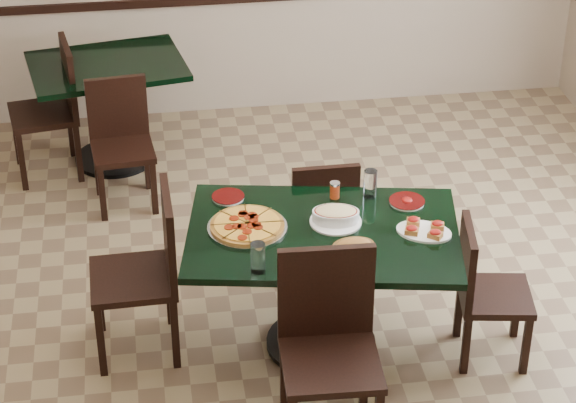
{
  "coord_description": "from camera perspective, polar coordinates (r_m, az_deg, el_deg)",
  "views": [
    {
      "loc": [
        -0.84,
        -5.05,
        3.93
      ],
      "look_at": [
        -0.11,
        0.0,
        0.81
      ],
      "focal_mm": 70.0,
      "sensor_mm": 36.0,
      "label": 1
    }
  ],
  "objects": [
    {
      "name": "bruschetta_platter",
      "position": [
        5.86,
        6.93,
        -1.41
      ],
      "size": [
        0.35,
        0.32,
        0.05
      ],
      "rotation": [
        0.0,
        0.0,
        -0.49
      ],
      "color": "white",
      "rests_on": "main_table"
    },
    {
      "name": "lasagna_casserole",
      "position": [
        5.89,
        2.44,
        -0.7
      ],
      "size": [
        0.27,
        0.27,
        0.09
      ],
      "rotation": [
        0.0,
        0.0,
        -0.16
      ],
      "color": "white",
      "rests_on": "main_table"
    },
    {
      "name": "water_glass_b",
      "position": [
        5.5,
        -1.54,
        -2.87
      ],
      "size": [
        0.07,
        0.07,
        0.16
      ],
      "primitive_type": "cylinder",
      "color": "white",
      "rests_on": "main_table"
    },
    {
      "name": "pepper_shaker",
      "position": [
        6.11,
        2.39,
        0.59
      ],
      "size": [
        0.06,
        0.06,
        0.09
      ],
      "color": "red",
      "rests_on": "main_table"
    },
    {
      "name": "chair_far",
      "position": [
        6.54,
        1.75,
        -0.63
      ],
      "size": [
        0.39,
        0.39,
        0.83
      ],
      "rotation": [
        0.0,
        0.0,
        3.15
      ],
      "color": "black",
      "rests_on": "floor"
    },
    {
      "name": "main_table",
      "position": [
        5.95,
        1.76,
        -2.98
      ],
      "size": [
        1.55,
        1.15,
        0.75
      ],
      "rotation": [
        0.0,
        0.0,
        -0.18
      ],
      "color": "black",
      "rests_on": "floor"
    },
    {
      "name": "room_shell",
      "position": [
        7.55,
        6.71,
        9.79
      ],
      "size": [
        5.5,
        5.5,
        5.5
      ],
      "color": "white",
      "rests_on": "floor"
    },
    {
      "name": "chair_near",
      "position": [
        5.42,
        2.07,
        -6.89
      ],
      "size": [
        0.49,
        0.49,
        1.0
      ],
      "rotation": [
        0.0,
        0.0,
        -0.04
      ],
      "color": "black",
      "rests_on": "floor"
    },
    {
      "name": "chair_right",
      "position": [
        6.04,
        9.86,
        -4.28
      ],
      "size": [
        0.43,
        0.43,
        0.81
      ],
      "rotation": [
        0.0,
        0.0,
        1.41
      ],
      "color": "black",
      "rests_on": "floor"
    },
    {
      "name": "bread_basket",
      "position": [
        5.65,
        3.33,
        -2.38
      ],
      "size": [
        0.23,
        0.17,
        0.09
      ],
      "rotation": [
        0.0,
        0.0,
        0.11
      ],
      "color": "brown",
      "rests_on": "main_table"
    },
    {
      "name": "floor",
      "position": [
        6.45,
        0.93,
        -6.08
      ],
      "size": [
        5.5,
        5.5,
        0.0
      ],
      "primitive_type": "plane",
      "color": "olive",
      "rests_on": "ground"
    },
    {
      "name": "napkin_setting",
      "position": [
        5.56,
        0.78,
        -3.4
      ],
      "size": [
        0.18,
        0.18,
        0.01
      ],
      "rotation": [
        0.0,
        0.0,
        -0.14
      ],
      "color": "silver",
      "rests_on": "main_table"
    },
    {
      "name": "back_chair_near",
      "position": [
        7.42,
        -8.5,
        3.31
      ],
      "size": [
        0.43,
        0.43,
        0.85
      ],
      "rotation": [
        0.0,
        0.0,
        0.09
      ],
      "color": "black",
      "rests_on": "floor"
    },
    {
      "name": "side_plate_near",
      "position": [
        5.59,
        0.81,
        -3.11
      ],
      "size": [
        0.16,
        0.16,
        0.02
      ],
      "rotation": [
        0.0,
        0.0,
        -0.18
      ],
      "color": "white",
      "rests_on": "main_table"
    },
    {
      "name": "chair_left",
      "position": [
        5.99,
        -7.07,
        -3.2
      ],
      "size": [
        0.46,
        0.46,
        0.97
      ],
      "rotation": [
        0.0,
        0.0,
        -1.55
      ],
      "color": "black",
      "rests_on": "floor"
    },
    {
      "name": "back_table",
      "position": [
        7.88,
        -9.07,
        5.45
      ],
      "size": [
        1.14,
        0.91,
        0.75
      ],
      "rotation": [
        0.0,
        0.0,
        0.17
      ],
      "color": "black",
      "rests_on": "floor"
    },
    {
      "name": "back_chair_left",
      "position": [
        7.81,
        -11.76,
        4.96
      ],
      "size": [
        0.5,
        0.5,
        0.94
      ],
      "rotation": [
        0.0,
        0.0,
        -1.41
      ],
      "color": "black",
      "rests_on": "floor"
    },
    {
      "name": "side_plate_far_l",
      "position": [
        6.13,
        -3.06,
        0.24
      ],
      "size": [
        0.18,
        0.18,
        0.02
      ],
      "rotation": [
        0.0,
        0.0,
        -0.14
      ],
      "color": "white",
      "rests_on": "main_table"
    },
    {
      "name": "water_glass_a",
      "position": [
        6.12,
        4.2,
        0.91
      ],
      "size": [
        0.07,
        0.07,
        0.16
      ],
      "primitive_type": "cylinder",
      "color": "white",
      "rests_on": "main_table"
    },
    {
      "name": "pepperoni_pizza",
      "position": [
        5.86,
        -2.08,
        -1.22
      ],
      "size": [
        0.42,
        0.42,
        0.04
      ],
      "rotation": [
        0.0,
        0.0,
        -0.04
      ],
      "color": "silver",
      "rests_on": "main_table"
    },
    {
      "name": "side_plate_far_r",
      "position": [
        6.11,
        6.06,
        0.01
      ],
      "size": [
        0.19,
        0.19,
        0.03
      ],
      "rotation": [
        0.0,
        0.0,
        0.19
      ],
      "color": "white",
      "rests_on": "main_table"
    }
  ]
}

